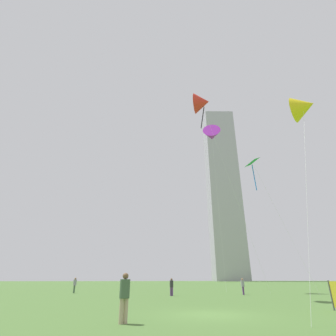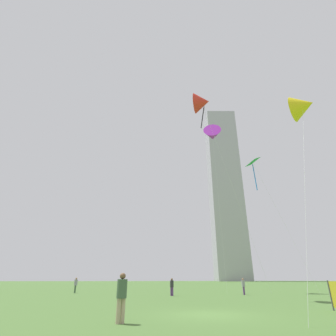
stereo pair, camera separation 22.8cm
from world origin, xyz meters
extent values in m
plane|color=#476B30|center=(0.00, 0.00, 0.00)|extent=(280.00, 280.00, 0.00)
cylinder|color=tan|center=(-4.09, -2.29, 0.46)|extent=(0.17, 0.17, 0.91)
cylinder|color=tan|center=(-4.26, -2.36, 0.46)|extent=(0.17, 0.17, 0.91)
cylinder|color=#3F593F|center=(-4.17, -2.33, 1.27)|extent=(0.42, 0.42, 0.72)
sphere|color=brown|center=(-4.17, -2.33, 1.75)|extent=(0.25, 0.25, 0.25)
cylinder|color=#593372|center=(-0.25, 14.56, 0.40)|extent=(0.15, 0.15, 0.80)
cylinder|color=#593372|center=(-0.40, 14.63, 0.40)|extent=(0.15, 0.15, 0.80)
cylinder|color=#2D2D33|center=(-0.32, 14.59, 1.11)|extent=(0.37, 0.37, 0.63)
sphere|color=brown|center=(-0.32, 14.59, 1.54)|extent=(0.22, 0.22, 0.22)
cylinder|color=#593372|center=(7.50, 15.52, 0.40)|extent=(0.15, 0.15, 0.80)
cylinder|color=#593372|center=(7.59, 15.65, 0.40)|extent=(0.15, 0.15, 0.80)
cylinder|color=gray|center=(7.55, 15.58, 1.11)|extent=(0.36, 0.36, 0.63)
sphere|color=#997051|center=(7.55, 15.58, 1.53)|extent=(0.22, 0.22, 0.22)
cylinder|color=#3F593F|center=(-11.27, 20.73, 0.41)|extent=(0.15, 0.15, 0.83)
cylinder|color=#3F593F|center=(-11.35, 20.88, 0.41)|extent=(0.15, 0.15, 0.83)
cylinder|color=gray|center=(-11.31, 20.80, 1.15)|extent=(0.38, 0.38, 0.65)
sphere|color=#997051|center=(-11.31, 20.80, 1.59)|extent=(0.22, 0.22, 0.22)
cylinder|color=silver|center=(11.88, 13.18, 7.59)|extent=(3.71, 2.79, 15.18)
pyramid|color=green|center=(10.02, 14.56, 15.21)|extent=(1.74, 1.51, 1.06)
cylinder|color=blue|center=(10.04, 14.56, 13.14)|extent=(0.13, 0.34, 3.47)
cylinder|color=silver|center=(7.12, 13.75, 10.25)|extent=(8.60, 7.18, 20.51)
cone|color=red|center=(2.83, 10.17, 20.50)|extent=(2.48, 2.85, 2.43)
cylinder|color=black|center=(2.83, 10.17, 18.49)|extent=(0.75, 0.72, 3.34)
cylinder|color=silver|center=(7.05, 20.68, 11.54)|extent=(0.25, 2.01, 23.09)
cone|color=purple|center=(7.17, 21.68, 23.09)|extent=(3.46, 3.48, 3.32)
cylinder|color=silver|center=(5.08, -2.01, 6.36)|extent=(4.61, 3.62, 12.73)
cone|color=yellow|center=(7.38, -0.21, 12.73)|extent=(2.29, 2.25, 1.90)
cube|color=#A8A8AD|center=(43.77, 129.74, 50.17)|extent=(18.73, 17.18, 100.34)
cylinder|color=#4C4C4C|center=(7.33, 1.15, 0.77)|extent=(0.08, 0.08, 1.55)
camera|label=1|loc=(-3.58, -14.36, 1.69)|focal=27.91mm
camera|label=2|loc=(-3.35, -14.38, 1.69)|focal=27.91mm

